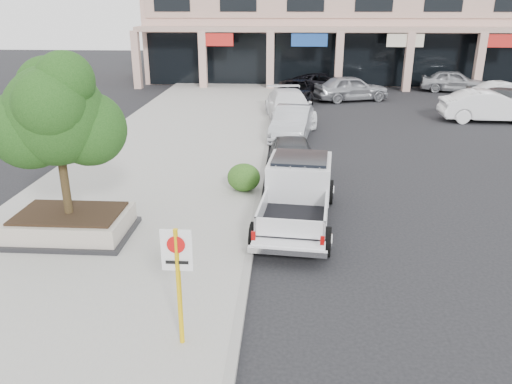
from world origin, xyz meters
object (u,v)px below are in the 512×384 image
(planter, at_px, (71,224))
(lot_car_b, at_px, (489,106))
(lot_car_e, at_px, (454,81))
(curb_car_d, at_px, (295,91))
(lot_car_d, at_px, (325,83))
(curb_car_c, at_px, (289,106))
(lot_car_f, at_px, (507,94))
(curb_car_a, at_px, (292,158))
(pickup_truck, at_px, (297,196))
(planter_tree, at_px, (63,115))
(lot_car_a, at_px, (351,88))
(no_parking_sign, at_px, (178,272))
(curb_car_b, at_px, (292,123))

(planter, distance_m, lot_car_b, 22.94)
(planter, height_order, lot_car_e, lot_car_e)
(curb_car_d, bearing_deg, lot_car_e, 23.39)
(lot_car_b, height_order, lot_car_d, lot_car_b)
(curb_car_c, xyz_separation_m, lot_car_b, (10.82, 0.63, 0.02))
(lot_car_e, relative_size, lot_car_f, 1.01)
(curb_car_a, height_order, curb_car_d, curb_car_a)
(lot_car_b, bearing_deg, lot_car_e, -4.92)
(curb_car_c, xyz_separation_m, curb_car_d, (0.38, 5.91, -0.11))
(lot_car_b, bearing_deg, curb_car_a, 134.52)
(pickup_truck, bearing_deg, planter_tree, -161.97)
(lot_car_b, bearing_deg, lot_car_a, 50.52)
(no_parking_sign, distance_m, lot_car_f, 29.16)
(lot_car_e, xyz_separation_m, lot_car_f, (1.68, -5.29, -0.03))
(curb_car_a, xyz_separation_m, lot_car_e, (11.82, 19.84, 0.07))
(planter_tree, height_order, lot_car_f, planter_tree)
(curb_car_d, bearing_deg, lot_car_f, -1.33)
(planter_tree, height_order, curb_car_c, planter_tree)
(lot_car_f, bearing_deg, no_parking_sign, 137.19)
(no_parking_sign, distance_m, curb_car_b, 15.87)
(no_parking_sign, height_order, curb_car_d, no_parking_sign)
(planter, height_order, no_parking_sign, no_parking_sign)
(planter, relative_size, lot_car_a, 0.65)
(planter_tree, height_order, lot_car_e, planter_tree)
(planter, distance_m, lot_car_d, 26.15)
(pickup_truck, relative_size, lot_car_f, 1.22)
(planter, distance_m, curb_car_c, 16.22)
(lot_car_d, bearing_deg, no_parking_sign, -175.88)
(curb_car_d, bearing_deg, planter, -104.66)
(lot_car_a, distance_m, lot_car_e, 8.81)
(planter, height_order, planter_tree, planter_tree)
(no_parking_sign, bearing_deg, lot_car_f, 57.74)
(pickup_truck, height_order, lot_car_f, pickup_truck)
(planter, relative_size, lot_car_b, 0.63)
(pickup_truck, bearing_deg, curb_car_a, 96.97)
(planter, height_order, curb_car_c, curb_car_c)
(curb_car_c, distance_m, lot_car_f, 14.57)
(curb_car_b, bearing_deg, lot_car_e, 58.20)
(lot_car_a, distance_m, lot_car_f, 9.62)
(curb_car_a, xyz_separation_m, lot_car_f, (13.50, 14.54, 0.04))
(planter_tree, bearing_deg, curb_car_d, 73.77)
(lot_car_a, bearing_deg, pickup_truck, 151.08)
(curb_car_c, bearing_deg, lot_car_f, 12.88)
(planter, distance_m, planter_tree, 2.95)
(pickup_truck, relative_size, lot_car_e, 1.21)
(lot_car_b, relative_size, lot_car_d, 1.03)
(lot_car_f, bearing_deg, planter, 125.71)
(planter, relative_size, curb_car_d, 0.63)
(curb_car_d, bearing_deg, curb_car_a, -89.22)
(lot_car_f, bearing_deg, curb_car_a, 126.57)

